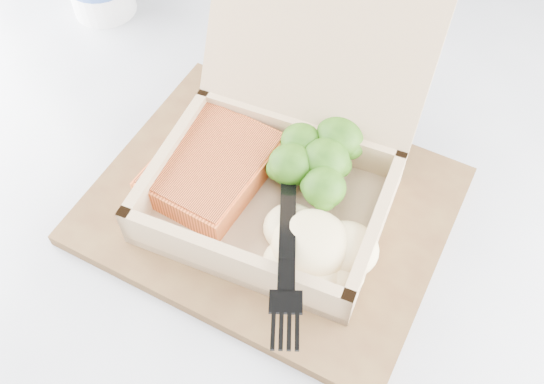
% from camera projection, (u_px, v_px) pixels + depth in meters
% --- Properties ---
extents(floor, '(4.00, 4.00, 0.00)m').
position_uv_depth(floor, '(143.00, 352.00, 1.25)').
color(floor, gray).
rests_on(floor, ground).
extents(cafe_table, '(0.98, 0.98, 0.74)m').
position_uv_depth(cafe_table, '(274.00, 298.00, 0.72)').
color(cafe_table, black).
rests_on(cafe_table, floor).
extents(serving_tray, '(0.34, 0.29, 0.01)m').
position_uv_depth(serving_tray, '(271.00, 205.00, 0.55)').
color(serving_tray, brown).
rests_on(serving_tray, cafe_table).
extents(takeout_container, '(0.22, 0.25, 0.18)m').
position_uv_depth(takeout_container, '(285.00, 148.00, 0.53)').
color(takeout_container, '#A28161').
rests_on(takeout_container, serving_tray).
extents(salmon_fillet, '(0.11, 0.13, 0.02)m').
position_uv_depth(salmon_fillet, '(212.00, 167.00, 0.54)').
color(salmon_fillet, orange).
rests_on(salmon_fillet, takeout_container).
extents(broccoli_pile, '(0.11, 0.11, 0.04)m').
position_uv_depth(broccoli_pile, '(325.00, 165.00, 0.54)').
color(broccoli_pile, '#427F1C').
rests_on(broccoli_pile, takeout_container).
extents(mashed_potatoes, '(0.10, 0.09, 0.04)m').
position_uv_depth(mashed_potatoes, '(311.00, 244.00, 0.49)').
color(mashed_potatoes, '#F7E4A0').
rests_on(mashed_potatoes, takeout_container).
extents(plastic_fork, '(0.07, 0.17, 0.03)m').
position_uv_depth(plastic_fork, '(288.00, 208.00, 0.49)').
color(plastic_fork, black).
rests_on(plastic_fork, mashed_potatoes).
extents(receipt, '(0.09, 0.15, 0.00)m').
position_uv_depth(receipt, '(279.00, 74.00, 0.66)').
color(receipt, white).
rests_on(receipt, cafe_table).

